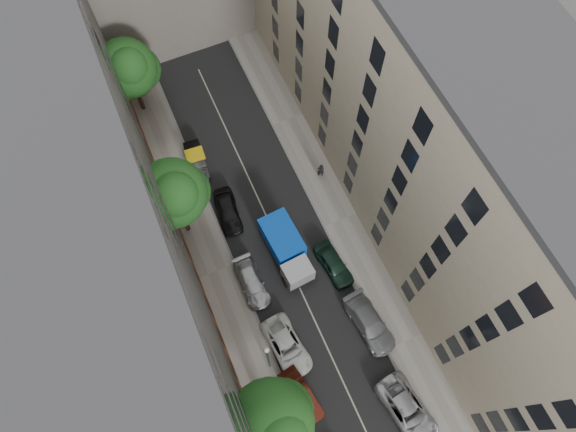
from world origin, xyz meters
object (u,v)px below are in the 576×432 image
car_right_0 (408,411)px  tree_mid (174,195)px  car_left_3 (252,283)px  car_left_2 (287,346)px  car_right_2 (334,264)px  pedestrian (321,170)px  tree_near (273,424)px  lamp_post (268,357)px  tarp_truck (286,249)px  car_left_5 (197,161)px  car_left_1 (301,395)px  car_left_4 (228,211)px  tree_far (129,70)px  car_right_1 (369,324)px

car_right_0 → tree_mid: 22.62m
car_left_3 → car_left_2: bearing=-84.6°
car_right_2 → pedestrian: bearing=65.2°
tree_mid → tree_near: bearing=-88.2°
car_left_3 → tree_near: 11.83m
tree_mid → lamp_post: size_ratio=1.32×
car_right_0 → car_left_2: bearing=120.9°
car_left_3 → tree_near: (-2.41, -10.33, 5.24)m
tarp_truck → car_left_2: size_ratio=1.22×
car_left_2 → car_left_5: size_ratio=1.21×
tarp_truck → car_left_3: tarp_truck is taller
car_left_1 → car_left_4: 15.69m
car_left_2 → tree_near: bearing=-128.1°
tree_near → lamp_post: 4.42m
tarp_truck → car_left_2: 7.48m
car_left_1 → pedestrian: bearing=50.6°
pedestrian → tarp_truck: bearing=62.4°
car_left_3 → car_left_5: 12.08m
tree_far → car_right_2: bearing=-66.0°
lamp_post → tarp_truck: bearing=58.4°
tree_near → car_right_1: bearing=21.7°
tree_near → tree_mid: size_ratio=0.92×
car_left_2 → pedestrian: 15.03m
car_right_0 → tree_near: size_ratio=0.62×
car_left_3 → tree_mid: size_ratio=0.47×
tarp_truck → car_right_1: size_ratio=1.17×
car_left_2 → car_right_0: (6.03, -7.59, 0.06)m
tree_far → pedestrian: bearing=-47.3°
car_left_3 → tree_mid: (-2.94, 6.48, 5.91)m
car_right_0 → tree_mid: (-9.53, 19.67, 5.82)m
tarp_truck → lamp_post: lamp_post is taller
car_left_5 → car_right_2: (6.78, -13.34, 0.04)m
car_left_4 → car_right_2: bearing=-45.7°
tarp_truck → tree_mid: (-6.46, 5.26, 5.07)m
car_left_2 → car_right_1: (6.40, -1.00, 0.06)m
lamp_post → car_right_0: bearing=-41.6°
car_left_3 → car_right_1: (6.96, -6.60, 0.10)m
car_left_5 → pedestrian: 10.80m
tarp_truck → tree_mid: 9.76m
car_left_2 → tree_mid: (-3.50, 12.08, 5.88)m
car_right_1 → pedestrian: bearing=74.6°
tarp_truck → tree_far: tree_far is taller
car_right_2 → tree_mid: size_ratio=0.44×
tree_far → pedestrian: tree_far is taller
car_left_1 → tree_far: bearing=85.8°
tarp_truck → car_right_0: tarp_truck is taller
lamp_post → pedestrian: bearing=51.8°
car_right_2 → tree_near: (-8.96, -9.07, 5.18)m
car_right_0 → lamp_post: lamp_post is taller
tree_mid → car_left_5: bearing=64.2°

